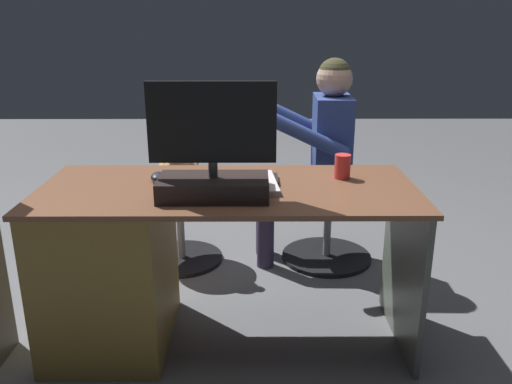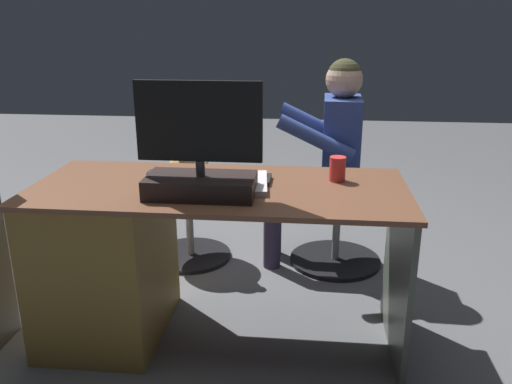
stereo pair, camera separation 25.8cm
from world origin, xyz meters
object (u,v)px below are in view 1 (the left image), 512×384
Objects in this scene: person at (317,146)px; tv_remote at (162,187)px; office_chair_teddy at (180,219)px; computer_mouse at (158,176)px; keyboard at (230,179)px; teddy_bear at (178,163)px; desk at (132,261)px; cup at (342,166)px; monitor at (213,165)px; visitor_chair at (328,221)px.

tv_remote is at bearing 49.57° from person.
computer_mouse is at bearing 91.50° from office_chair_teddy.
teddy_bear reaches higher than keyboard.
desk is 14.83× the size of cup.
monitor is at bearing 106.43° from office_chair_teddy.
keyboard reaches higher than visitor_chair.
cup is 0.70m from person.
desk is 3.24× the size of office_chair_teddy.
computer_mouse is at bearing 40.78° from visitor_chair.
cup is at bearing -177.70° from computer_mouse.
monitor is 1.09m from person.
office_chair_teddy is 0.87m from visitor_chair.
tv_remote is 1.28m from visitor_chair.
keyboard is at bearing 5.90° from cup.
computer_mouse is 0.08× the size of person.
monitor reaches higher than keyboard.
cup is (-0.49, -0.05, 0.04)m from keyboard.
keyboard is 2.80× the size of tv_remote.
monitor reaches higher than office_chair_teddy.
cup is at bearing -172.27° from desk.
computer_mouse is 0.74m from teddy_bear.
desk is 1.25m from person.
tv_remote reaches higher than visitor_chair.
monitor is 0.91× the size of visitor_chair.
tv_remote is at bearing 93.95° from office_chair_teddy.
desk is 1.01m from cup.
tv_remote is (-0.04, 0.13, -0.01)m from computer_mouse.
monitor is 1.13m from office_chair_teddy.
desk is at bearing 83.00° from teddy_bear.
cup reaches higher than teddy_bear.
office_chair_teddy is at bearing 1.43° from visitor_chair.
office_chair_teddy and visitor_chair have the same top height.
monitor reaches higher than computer_mouse.
keyboard is 0.93m from office_chair_teddy.
cup is at bearing 85.66° from visitor_chair.
computer_mouse is 1.23m from visitor_chair.
keyboard is 4.38× the size of computer_mouse.
visitor_chair is at bearing -122.05° from monitor.
teddy_bear is 0.28× the size of person.
desk reaches higher than office_chair_teddy.
keyboard is 0.82m from teddy_bear.
cup is 0.09× the size of person.
visitor_chair is 0.46m from person.
computer_mouse is at bearing 91.48° from teddy_bear.
desk is 10.44× the size of tv_remote.
desk is at bearing 7.73° from cup.
computer_mouse reaches higher than tv_remote.
visitor_chair is (-0.97, -0.83, -0.14)m from desk.
teddy_bear reaches higher than desk.
teddy_bear is 0.94m from visitor_chair.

